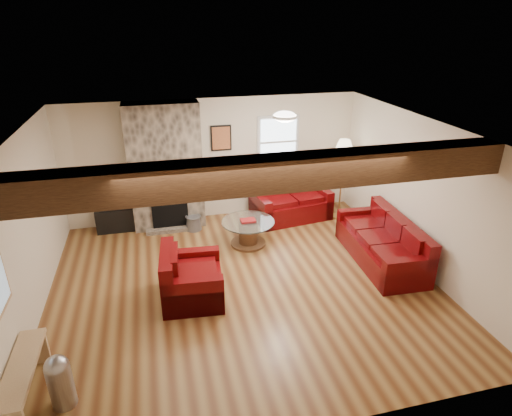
# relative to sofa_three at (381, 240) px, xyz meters

# --- Properties ---
(room) EXTENTS (8.00, 8.00, 8.00)m
(room) POSITION_rel_sofa_three_xyz_m (-2.48, -0.16, 0.85)
(room) COLOR brown
(room) RESTS_ON ground
(floor) EXTENTS (6.00, 6.00, 0.00)m
(floor) POSITION_rel_sofa_three_xyz_m (-2.48, -0.16, -0.40)
(floor) COLOR brown
(floor) RESTS_ON ground
(oak_beam) EXTENTS (6.00, 0.36, 0.38)m
(oak_beam) POSITION_rel_sofa_three_xyz_m (-2.48, -1.41, 1.91)
(oak_beam) COLOR black
(oak_beam) RESTS_ON room
(chimney_breast) EXTENTS (1.40, 0.67, 2.50)m
(chimney_breast) POSITION_rel_sofa_three_xyz_m (-3.48, 2.33, 0.82)
(chimney_breast) COLOR #38312B
(chimney_breast) RESTS_ON floor
(back_window) EXTENTS (0.90, 0.08, 1.10)m
(back_window) POSITION_rel_sofa_three_xyz_m (-1.13, 2.55, 1.15)
(back_window) COLOR silver
(back_window) RESTS_ON room
(ceiling_dome) EXTENTS (0.40, 0.40, 0.18)m
(ceiling_dome) POSITION_rel_sofa_three_xyz_m (-1.58, 0.74, 2.04)
(ceiling_dome) COLOR white
(ceiling_dome) RESTS_ON room
(artwork_back) EXTENTS (0.42, 0.06, 0.52)m
(artwork_back) POSITION_rel_sofa_three_xyz_m (-2.33, 2.55, 1.30)
(artwork_back) COLOR black
(artwork_back) RESTS_ON room
(artwork_right) EXTENTS (0.06, 0.55, 0.42)m
(artwork_right) POSITION_rel_sofa_three_xyz_m (0.48, 0.14, 1.35)
(artwork_right) COLOR black
(artwork_right) RESTS_ON room
(sofa_three) EXTENTS (0.96, 2.09, 0.79)m
(sofa_three) POSITION_rel_sofa_three_xyz_m (0.00, 0.00, 0.00)
(sofa_three) COLOR #420405
(sofa_three) RESTS_ON floor
(loveseat) EXTENTS (1.68, 1.11, 0.84)m
(loveseat) POSITION_rel_sofa_three_xyz_m (-0.97, 2.07, 0.02)
(loveseat) COLOR #420405
(loveseat) RESTS_ON floor
(armchair_red) EXTENTS (0.97, 1.08, 0.82)m
(armchair_red) POSITION_rel_sofa_three_xyz_m (-3.30, -0.31, 0.01)
(armchair_red) COLOR #420405
(armchair_red) RESTS_ON floor
(coffee_table) EXTENTS (0.98, 0.98, 0.51)m
(coffee_table) POSITION_rel_sofa_three_xyz_m (-2.11, 1.13, -0.15)
(coffee_table) COLOR #412815
(coffee_table) RESTS_ON floor
(tv_cabinet) EXTENTS (0.96, 0.38, 0.48)m
(tv_cabinet) POSITION_rel_sofa_three_xyz_m (-4.44, 2.37, -0.16)
(tv_cabinet) COLOR black
(tv_cabinet) RESTS_ON floor
(television) EXTENTS (0.81, 0.11, 0.47)m
(television) POSITION_rel_sofa_three_xyz_m (-4.44, 2.37, 0.31)
(television) COLOR black
(television) RESTS_ON tv_cabinet
(floor_lamp) EXTENTS (0.43, 0.43, 1.70)m
(floor_lamp) POSITION_rel_sofa_three_xyz_m (0.05, 1.84, 1.05)
(floor_lamp) COLOR #AE8948
(floor_lamp) RESTS_ON floor
(pine_bench) EXTENTS (0.29, 1.25, 0.47)m
(pine_bench) POSITION_rel_sofa_three_xyz_m (-5.31, -1.78, -0.16)
(pine_bench) COLOR #A67F57
(pine_bench) RESTS_ON floor
(pedal_bin) EXTENTS (0.34, 0.34, 0.66)m
(pedal_bin) POSITION_rel_sofa_three_xyz_m (-4.91, -1.94, -0.07)
(pedal_bin) COLOR #9A9A9E
(pedal_bin) RESTS_ON floor
(coal_bucket) EXTENTS (0.32, 0.32, 0.30)m
(coal_bucket) POSITION_rel_sofa_three_xyz_m (-3.04, 2.00, -0.24)
(coal_bucket) COLOR slate
(coal_bucket) RESTS_ON floor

